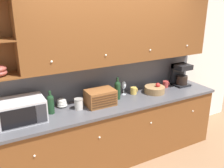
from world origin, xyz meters
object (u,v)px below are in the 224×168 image
(second_wine_bottle, at_px, (51,103))
(wine_bottle, at_px, (117,89))
(coffee_maker, at_px, (181,75))
(wine_glass, at_px, (124,86))
(storage_canister, at_px, (79,104))
(mug_blue_second, at_px, (134,91))
(mug, at_px, (166,84))
(bowl_stack_on_counter, at_px, (62,103))
(microwave, at_px, (21,111))
(bread_box, at_px, (100,98))
(fruit_basket, at_px, (155,89))

(second_wine_bottle, xyz_separation_m, wine_bottle, (1.00, 0.01, 0.01))
(coffee_maker, bearing_deg, wine_glass, 176.08)
(storage_canister, relative_size, mug_blue_second, 1.37)
(second_wine_bottle, relative_size, mug, 2.89)
(bowl_stack_on_counter, bearing_deg, mug_blue_second, -3.39)
(mug_blue_second, bearing_deg, second_wine_bottle, -177.16)
(microwave, distance_m, mug_blue_second, 1.70)
(second_wine_bottle, relative_size, bowl_stack_on_counter, 2.12)
(bowl_stack_on_counter, bearing_deg, coffee_maker, -2.64)
(microwave, height_order, bread_box, microwave)
(bowl_stack_on_counter, distance_m, bread_box, 0.53)
(bowl_stack_on_counter, xyz_separation_m, storage_canister, (0.18, -0.18, 0.02))
(wine_glass, relative_size, coffee_maker, 0.59)
(storage_canister, distance_m, mug, 1.60)
(bowl_stack_on_counter, bearing_deg, storage_canister, -45.62)
(wine_bottle, bearing_deg, coffee_maker, 1.10)
(second_wine_bottle, bearing_deg, microwave, -172.11)
(bread_box, xyz_separation_m, fruit_basket, (0.96, 0.02, -0.06))
(microwave, relative_size, mug, 5.08)
(bread_box, height_order, wine_bottle, wine_bottle)
(storage_canister, height_order, wine_glass, wine_glass)
(mug, bearing_deg, fruit_basket, -159.60)
(fruit_basket, xyz_separation_m, mug, (0.32, 0.12, -0.00))
(bowl_stack_on_counter, distance_m, wine_bottle, 0.83)
(wine_bottle, distance_m, mug_blue_second, 0.34)
(wine_glass, relative_size, mug, 2.06)
(storage_canister, bearing_deg, coffee_maker, 2.57)
(bread_box, distance_m, coffee_maker, 1.58)
(mug_blue_second, distance_m, coffee_maker, 0.94)
(microwave, xyz_separation_m, coffee_maker, (2.62, 0.09, 0.05))
(bowl_stack_on_counter, bearing_deg, microwave, -161.64)
(second_wine_bottle, bearing_deg, wine_bottle, 0.79)
(microwave, distance_m, bread_box, 1.05)
(microwave, relative_size, wine_glass, 2.47)
(mug_blue_second, xyz_separation_m, fruit_basket, (0.32, -0.12, 0.00))
(second_wine_bottle, height_order, wine_bottle, wine_bottle)
(second_wine_bottle, relative_size, coffee_maker, 0.83)
(microwave, height_order, second_wine_bottle, second_wine_bottle)
(wine_glass, distance_m, mug_blue_second, 0.19)
(bowl_stack_on_counter, relative_size, bread_box, 0.36)
(bread_box, xyz_separation_m, mug_blue_second, (0.64, 0.13, -0.06))
(wine_glass, bearing_deg, bread_box, -159.81)
(mug_blue_second, distance_m, mug, 0.64)
(coffee_maker, bearing_deg, storage_canister, -177.43)
(wine_bottle, relative_size, coffee_maker, 0.90)
(coffee_maker, bearing_deg, wine_bottle, -178.90)
(microwave, xyz_separation_m, second_wine_bottle, (0.37, 0.05, 0.00))
(wine_glass, distance_m, fruit_basket, 0.51)
(storage_canister, relative_size, fruit_basket, 0.46)
(second_wine_bottle, relative_size, mug_blue_second, 2.87)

